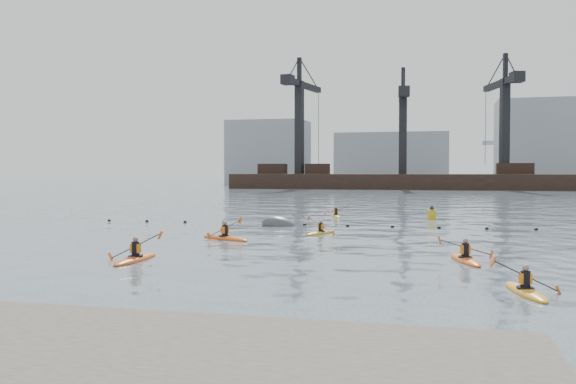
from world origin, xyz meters
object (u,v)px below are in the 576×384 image
at_px(kayaker_3, 321,232).
at_px(mooring_buoy, 279,226).
at_px(kayaker_0, 136,258).
at_px(kayaker_5, 336,216).
at_px(kayaker_2, 225,237).
at_px(kayaker_1, 525,290).
at_px(nav_buoy, 432,214).
at_px(kayaker_4, 465,259).

xyz_separation_m(kayaker_3, mooring_buoy, (-3.73, 4.52, -0.09)).
relative_size(kayaker_0, mooring_buoy, 1.44).
bearing_deg(kayaker_0, kayaker_5, 79.95).
distance_m(kayaker_2, kayaker_5, 17.92).
relative_size(kayaker_1, kayaker_3, 1.13).
height_order(kayaker_1, kayaker_2, kayaker_2).
bearing_deg(kayaker_5, mooring_buoy, -122.80).
bearing_deg(kayaker_5, kayaker_0, -116.69).
relative_size(kayaker_3, nav_buoy, 2.28).
distance_m(kayaker_1, mooring_buoy, 24.31).
bearing_deg(nav_buoy, mooring_buoy, -140.11).
bearing_deg(kayaker_3, kayaker_5, 119.85).
bearing_deg(kayaker_4, kayaker_5, -83.39).
height_order(mooring_buoy, nav_buoy, nav_buoy).
xyz_separation_m(kayaker_4, mooring_buoy, (-11.62, 14.03, -0.10)).
bearing_deg(kayaker_0, nav_buoy, 64.27).
bearing_deg(kayaker_1, kayaker_5, 96.95).
bearing_deg(kayaker_3, kayaker_0, -89.29).
bearing_deg(mooring_buoy, kayaker_5, 74.54).
relative_size(kayaker_2, nav_buoy, 2.78).
bearing_deg(kayaker_5, kayaker_3, -102.00).
height_order(kayaker_2, nav_buoy, kayaker_2).
relative_size(kayaker_0, nav_buoy, 2.88).
bearing_deg(mooring_buoy, nav_buoy, 39.89).
distance_m(kayaker_4, kayaker_5, 24.73).
height_order(kayaker_0, kayaker_5, kayaker_0).
xyz_separation_m(kayaker_3, kayaker_5, (-1.26, 13.47, 0.01)).
xyz_separation_m(kayaker_1, nav_buoy, (-3.00, 28.92, 0.28)).
distance_m(kayaker_4, nav_buoy, 22.53).
relative_size(kayaker_2, kayaker_3, 1.22).
bearing_deg(kayaker_5, kayaker_4, -85.63).
height_order(kayaker_0, kayaker_2, kayaker_0).
distance_m(kayaker_2, kayaker_3, 6.17).
bearing_deg(kayaker_3, nav_buoy, 88.34).
bearing_deg(kayaker_0, kayaker_1, -13.48).
bearing_deg(kayaker_0, kayaker_2, 82.80).
distance_m(kayaker_3, mooring_buoy, 5.87).
xyz_separation_m(mooring_buoy, nav_buoy, (10.11, 8.45, 0.38)).
relative_size(kayaker_0, kayaker_4, 1.03).
bearing_deg(kayaker_0, kayaker_3, 65.49).
bearing_deg(kayaker_4, kayaker_3, -65.40).
xyz_separation_m(kayaker_4, nav_buoy, (-1.51, 22.48, 0.27)).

